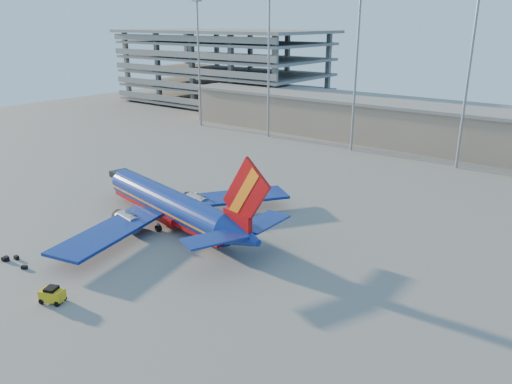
% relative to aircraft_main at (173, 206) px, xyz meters
% --- Properties ---
extents(ground, '(220.00, 220.00, 0.00)m').
position_rel_aircraft_main_xyz_m(ground, '(5.06, 1.25, -2.47)').
color(ground, slate).
rests_on(ground, ground).
extents(terminal_building, '(122.00, 16.00, 8.50)m').
position_rel_aircraft_main_xyz_m(terminal_building, '(15.06, 59.25, 1.85)').
color(terminal_building, gray).
rests_on(terminal_building, ground).
extents(parking_garage, '(62.00, 32.00, 21.40)m').
position_rel_aircraft_main_xyz_m(parking_garage, '(-56.94, 75.30, 9.26)').
color(parking_garage, slate).
rests_on(parking_garage, ground).
extents(light_mast_row, '(101.60, 1.60, 28.65)m').
position_rel_aircraft_main_xyz_m(light_mast_row, '(10.06, 47.25, 15.09)').
color(light_mast_row, gray).
rests_on(light_mast_row, ground).
extents(aircraft_main, '(33.78, 32.18, 11.54)m').
position_rel_aircraft_main_xyz_m(aircraft_main, '(0.00, 0.00, 0.00)').
color(aircraft_main, navy).
rests_on(aircraft_main, ground).
extents(baggage_tug, '(2.41, 1.98, 1.50)m').
position_rel_aircraft_main_xyz_m(baggage_tug, '(4.59, -19.16, -1.68)').
color(baggage_tug, gold).
rests_on(baggage_tug, ground).
extents(luggage_pile, '(3.97, 1.39, 0.53)m').
position_rel_aircraft_main_xyz_m(luggage_pile, '(-5.97, -17.39, -2.24)').
color(luggage_pile, black).
rests_on(luggage_pile, ground).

